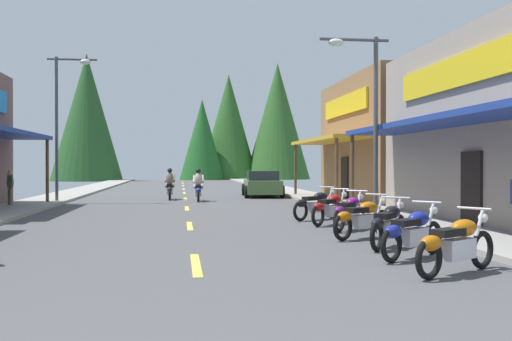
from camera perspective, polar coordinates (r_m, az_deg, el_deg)
The scene contains 19 objects.
ground at distance 28.05m, azimuth -6.70°, elevation -3.09°, with size 10.72×81.88×0.10m, color #4C4C4F.
sidewalk_left at distance 28.72m, azimuth -19.79°, elevation -2.82°, with size 2.27×81.88×0.12m, color #9E9991.
sidewalk_right at distance 28.85m, azimuth 6.32°, elevation -2.77°, with size 2.27×81.88×0.12m, color #9E9991.
centerline_dashes at distance 32.92m, azimuth -6.79°, elevation -2.46°, with size 0.16×58.34×0.01m.
storefront_right_far at distance 30.34m, azimuth 15.63°, elevation 2.82°, with size 9.65×10.07×5.89m.
streetlamp_left at distance 28.32m, azimuth -17.83°, elevation 5.63°, with size 2.18×0.30×6.57m.
streetlamp_right at distance 18.92m, azimuth 10.31°, elevation 6.70°, with size 2.18×0.30×5.69m.
motorcycle_parked_right_0 at distance 10.02m, azimuth 18.50°, elevation -6.61°, with size 1.86×1.23×1.04m.
motorcycle_parked_right_1 at distance 11.48m, azimuth 14.67°, elevation -5.69°, with size 1.74×1.41×1.04m.
motorcycle_parked_right_2 at distance 12.89m, azimuth 12.51°, elevation -5.00°, with size 1.40×1.75×1.04m.
motorcycle_parked_right_3 at distance 14.30m, azimuth 10.10°, elevation -4.45°, with size 1.80×1.32×1.04m.
motorcycle_parked_right_4 at distance 16.12m, azimuth 8.91°, elevation -3.88°, with size 1.39×1.75×1.04m.
motorcycle_parked_right_5 at distance 17.43m, azimuth 7.14°, elevation -3.54°, with size 1.56×1.61×1.04m.
motorcycle_parked_right_6 at distance 18.92m, azimuth 5.74°, elevation -3.22°, with size 1.79×1.34×1.04m.
rider_cruising_lead at distance 28.47m, azimuth -5.51°, elevation -1.62°, with size 0.60×2.14×1.57m.
rider_cruising_trailing at distance 29.98m, azimuth -8.21°, elevation -1.51°, with size 0.60×2.14×1.57m.
pedestrian_waiting at distance 25.96m, azimuth -22.37°, elevation -1.37°, with size 0.41×0.50×1.53m.
parked_car_curbside at distance 32.38m, azimuth 0.60°, elevation -1.30°, with size 2.26×4.40×1.40m.
treeline_backdrop at distance 69.83m, azimuth -6.22°, elevation 4.29°, with size 29.40×13.71×13.98m.
Camera 1 is at (-0.28, -2.06, 1.73)m, focal length 41.98 mm.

